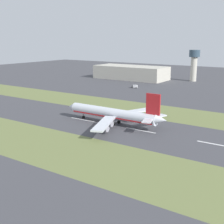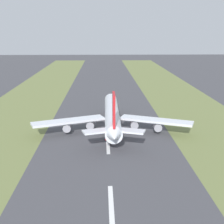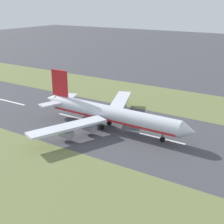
# 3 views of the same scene
# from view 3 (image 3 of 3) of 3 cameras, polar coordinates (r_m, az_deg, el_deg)

# --- Properties ---
(ground_plane) EXTENTS (800.00, 800.00, 0.00)m
(ground_plane) POSITION_cam_3_polar(r_m,az_deg,el_deg) (121.15, 2.19, -3.19)
(ground_plane) COLOR #424247
(grass_median_west) EXTENTS (40.00, 600.00, 0.01)m
(grass_median_west) POSITION_cam_3_polar(r_m,az_deg,el_deg) (159.31, 10.45, 2.18)
(grass_median_west) COLOR olive
(grass_median_west) RESTS_ON ground
(grass_median_east) EXTENTS (40.00, 600.00, 0.01)m
(grass_median_east) POSITION_cam_3_polar(r_m,az_deg,el_deg) (89.57, -12.97, -12.60)
(grass_median_east) COLOR olive
(grass_median_east) RESTS_ON ground
(centreline_dash_near) EXTENTS (1.20, 18.00, 0.01)m
(centreline_dash_near) POSITION_cam_3_polar(r_m,az_deg,el_deg) (161.23, -17.86, 1.75)
(centreline_dash_near) COLOR silver
(centreline_dash_near) RESTS_ON ground
(centreline_dash_mid) EXTENTS (1.20, 18.00, 0.01)m
(centreline_dash_mid) POSITION_cam_3_polar(r_m,az_deg,el_deg) (134.05, -6.73, -1.00)
(centreline_dash_mid) COLOR silver
(centreline_dash_mid) RESTS_ON ground
(centreline_dash_far) EXTENTS (1.20, 18.00, 0.01)m
(centreline_dash_far) POSITION_cam_3_polar(r_m,az_deg,el_deg) (114.66, 9.06, -4.81)
(centreline_dash_far) COLOR silver
(centreline_dash_far) RESTS_ON ground
(airplane_main_jet) EXTENTS (64.13, 67.05, 20.20)m
(airplane_main_jet) POSITION_cam_3_polar(r_m,az_deg,el_deg) (120.26, -0.76, -0.27)
(airplane_main_jet) COLOR silver
(airplane_main_jet) RESTS_ON ground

